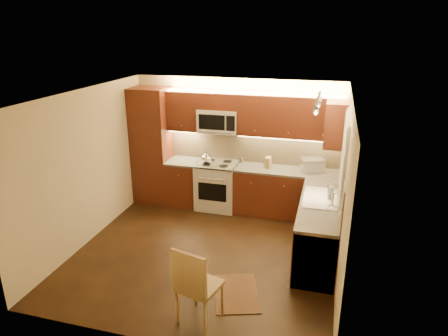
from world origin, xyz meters
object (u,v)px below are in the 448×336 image
(sink, at_px, (321,194))
(toaster_oven, at_px, (312,165))
(kettle, at_px, (206,157))
(soap_bottle, at_px, (331,188))
(microwave, at_px, (219,121))
(dining_chair, at_px, (199,284))
(stove, at_px, (217,185))
(knife_block, at_px, (268,162))

(sink, relative_size, toaster_oven, 2.18)
(kettle, xyz_separation_m, soap_bottle, (2.33, -0.85, -0.04))
(microwave, distance_m, dining_chair, 3.60)
(microwave, distance_m, toaster_oven, 1.92)
(stove, bearing_deg, dining_chair, -77.38)
(kettle, relative_size, toaster_oven, 0.60)
(knife_block, bearing_deg, toaster_oven, 10.20)
(toaster_oven, xyz_separation_m, dining_chair, (-1.07, -3.28, -0.50))
(stove, distance_m, sink, 2.35)
(microwave, height_order, knife_block, microwave)
(microwave, xyz_separation_m, kettle, (-0.19, -0.20, -0.68))
(sink, height_order, dining_chair, sink)
(kettle, bearing_deg, stove, 2.69)
(sink, height_order, knife_block, knife_block)
(microwave, relative_size, toaster_oven, 1.93)
(stove, xyz_separation_m, toaster_oven, (1.79, 0.09, 0.56))
(stove, distance_m, toaster_oven, 1.87)
(kettle, bearing_deg, soap_bottle, -35.12)
(soap_bottle, distance_m, dining_chair, 2.73)
(toaster_oven, relative_size, dining_chair, 0.38)
(sink, distance_m, dining_chair, 2.47)
(stove, height_order, knife_block, knife_block)
(microwave, bearing_deg, toaster_oven, -1.40)
(kettle, xyz_separation_m, knife_block, (1.17, 0.12, -0.04))
(microwave, xyz_separation_m, knife_block, (0.97, -0.07, -0.72))
(kettle, distance_m, soap_bottle, 2.48)
(knife_block, bearing_deg, stove, -168.09)
(stove, bearing_deg, soap_bottle, -22.99)
(microwave, distance_m, kettle, 0.73)
(microwave, bearing_deg, soap_bottle, -25.98)
(sink, bearing_deg, soap_bottle, 57.05)
(dining_chair, bearing_deg, stove, 117.18)
(stove, relative_size, soap_bottle, 4.86)
(stove, distance_m, knife_block, 1.12)
(sink, xyz_separation_m, toaster_oven, (-0.21, 1.22, 0.04))
(sink, relative_size, dining_chair, 0.83)
(microwave, xyz_separation_m, toaster_oven, (1.79, -0.04, -0.70))
(knife_block, bearing_deg, sink, -40.99)
(knife_block, height_order, dining_chair, knife_block)
(stove, relative_size, microwave, 1.21)
(soap_bottle, bearing_deg, knife_block, 120.56)
(dining_chair, bearing_deg, sink, 72.55)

